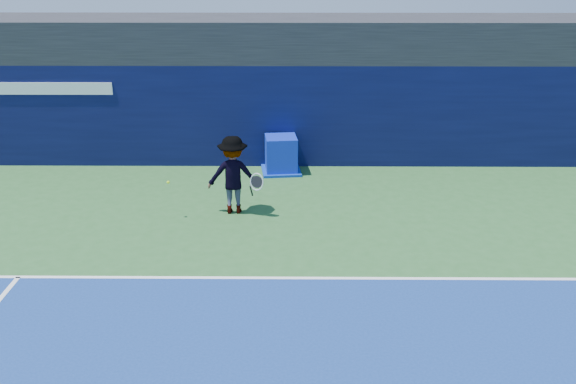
{
  "coord_description": "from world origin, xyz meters",
  "views": [
    {
      "loc": [
        0.47,
        -8.28,
        6.13
      ],
      "look_at": [
        0.36,
        5.2,
        1.0
      ],
      "focal_mm": 40.0,
      "sensor_mm": 36.0,
      "label": 1
    }
  ],
  "objects": [
    {
      "name": "ground",
      "position": [
        0.0,
        0.0,
        0.0
      ],
      "size": [
        80.0,
        80.0,
        0.0
      ],
      "primitive_type": "plane",
      "color": "#295B29",
      "rests_on": "ground"
    },
    {
      "name": "baseline",
      "position": [
        0.0,
        3.0,
        0.01
      ],
      "size": [
        24.0,
        0.1,
        0.01
      ],
      "primitive_type": "cube",
      "color": "white",
      "rests_on": "ground"
    },
    {
      "name": "stadium_band",
      "position": [
        0.0,
        11.5,
        3.6
      ],
      "size": [
        36.0,
        3.0,
        1.2
      ],
      "primitive_type": "cube",
      "color": "black",
      "rests_on": "back_wall_assembly"
    },
    {
      "name": "back_wall_assembly",
      "position": [
        -0.0,
        10.5,
        1.5
      ],
      "size": [
        36.0,
        1.03,
        3.0
      ],
      "color": "#090C34",
      "rests_on": "ground"
    },
    {
      "name": "equipment_cart",
      "position": [
        0.12,
        9.51,
        0.48
      ],
      "size": [
        1.22,
        1.22,
        1.06
      ],
      "color": "#0C21B2",
      "rests_on": "ground"
    },
    {
      "name": "tennis_player",
      "position": [
        -0.99,
        6.44,
        0.97
      ],
      "size": [
        1.41,
        0.79,
        1.94
      ],
      "color": "silver",
      "rests_on": "ground"
    },
    {
      "name": "tennis_ball",
      "position": [
        -2.5,
        6.03,
        0.92
      ],
      "size": [
        0.07,
        0.07,
        0.07
      ],
      "color": "#B2E018",
      "rests_on": "ground"
    }
  ]
}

